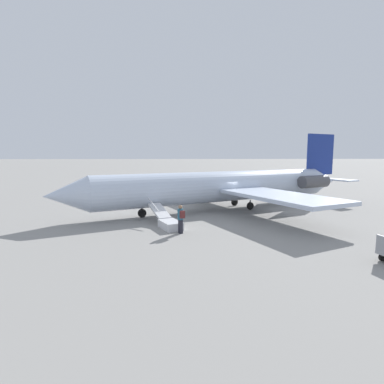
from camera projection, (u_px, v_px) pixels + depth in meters
The scene contains 4 objects.
ground_plane at pixel (221, 209), 26.08m from camera, with size 600.00×600.00×0.00m, color gray.
airplane_main at pixel (231, 186), 26.24m from camera, with size 26.79×20.94×6.84m.
boarding_stairs at pixel (168, 222), 19.65m from camera, with size 2.61×4.07×1.70m.
passenger at pixel (181, 217), 18.06m from camera, with size 0.46×0.57×1.74m.
Camera 1 is at (3.65, 25.56, 4.76)m, focal length 28.00 mm.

